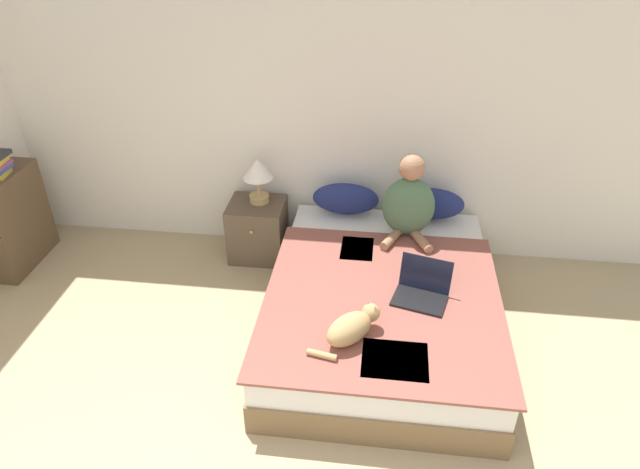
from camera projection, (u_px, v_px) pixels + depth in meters
wall_back at (310, 109)px, 4.63m from camera, size 6.17×0.05×2.55m
bed at (382, 306)px, 4.17m from camera, size 1.61×2.14×0.44m
pillow_near at (346, 199)px, 4.80m from camera, size 0.56×0.22×0.27m
pillow_far at (430, 204)px, 4.73m from camera, size 0.56×0.22×0.27m
person_sitting at (409, 203)px, 4.43m from camera, size 0.41×0.40×0.69m
cat_tabby at (352, 327)px, 3.50m from camera, size 0.43×0.41×0.19m
laptop_open at (422, 291)px, 3.87m from camera, size 0.42×0.38×0.25m
nightstand at (258, 230)px, 4.98m from camera, size 0.47×0.44×0.52m
table_lamp at (258, 173)px, 4.73m from camera, size 0.26×0.26×0.40m
bookshelf at (14, 220)px, 4.80m from camera, size 0.23×0.69×0.84m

